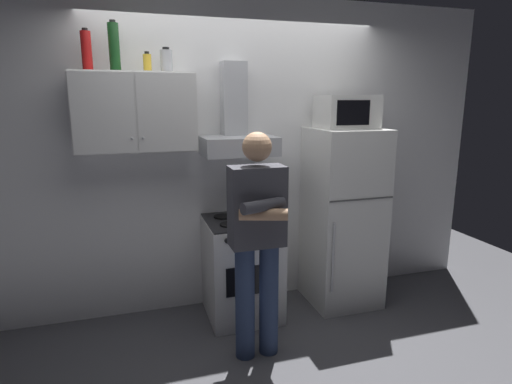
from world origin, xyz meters
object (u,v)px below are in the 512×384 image
at_px(upper_cabinet, 135,112).
at_px(bottle_wine_green, 114,47).
at_px(range_hood, 237,130).
at_px(person_standing, 257,238).
at_px(stove_oven, 242,268).
at_px(bottle_canister_steel, 166,61).
at_px(bottle_soda_red, 87,51).
at_px(microwave, 347,112).
at_px(refrigerator, 343,218).
at_px(bottle_spice_jar, 147,63).

distance_m(upper_cabinet, bottle_wine_green, 0.49).
height_order(range_hood, person_standing, range_hood).
bearing_deg(stove_oven, bottle_canister_steel, 162.99).
xyz_separation_m(person_standing, bottle_soda_red, (-1.06, 0.73, 1.29)).
xyz_separation_m(range_hood, person_standing, (-0.05, -0.73, -0.70)).
height_order(range_hood, microwave, range_hood).
bearing_deg(bottle_wine_green, stove_oven, -8.15).
height_order(stove_oven, bottle_wine_green, bottle_wine_green).
bearing_deg(bottle_soda_red, person_standing, -34.53).
height_order(stove_oven, bottle_canister_steel, bottle_canister_steel).
bearing_deg(refrigerator, bottle_soda_red, 176.54).
height_order(bottle_soda_red, bottle_wine_green, bottle_wine_green).
xyz_separation_m(upper_cabinet, person_standing, (0.75, -0.73, -0.85)).
relative_size(upper_cabinet, range_hood, 1.20).
distance_m(bottle_soda_red, bottle_canister_steel, 0.57).
relative_size(upper_cabinet, bottle_canister_steel, 4.81).
height_order(range_hood, bottle_spice_jar, bottle_spice_jar).
height_order(bottle_canister_steel, bottle_spice_jar, bottle_canister_steel).
height_order(bottle_canister_steel, bottle_wine_green, bottle_wine_green).
bearing_deg(bottle_spice_jar, range_hood, -1.26).
relative_size(range_hood, person_standing, 0.46).
relative_size(bottle_canister_steel, bottle_wine_green, 0.52).
xyz_separation_m(stove_oven, bottle_wine_green, (-0.92, 0.13, 1.79)).
bearing_deg(range_hood, bottle_wine_green, 179.66).
bearing_deg(bottle_spice_jar, microwave, -4.28).
height_order(refrigerator, bottle_wine_green, bottle_wine_green).
height_order(range_hood, bottle_wine_green, bottle_wine_green).
xyz_separation_m(bottle_wine_green, bottle_spice_jar, (0.23, 0.01, -0.10)).
bearing_deg(bottle_soda_red, bottle_spice_jar, 2.24).
distance_m(person_standing, bottle_soda_red, 1.82).
relative_size(stove_oven, person_standing, 0.53).
bearing_deg(microwave, range_hood, 173.54).
xyz_separation_m(range_hood, bottle_soda_red, (-1.11, -0.00, 0.59)).
bearing_deg(person_standing, bottle_wine_green, 139.76).
bearing_deg(microwave, bottle_soda_red, 177.05).
bearing_deg(bottle_soda_red, stove_oven, -6.43).
relative_size(stove_oven, bottle_spice_jar, 5.86).
bearing_deg(range_hood, upper_cabinet, -179.91).
xyz_separation_m(upper_cabinet, bottle_canister_steel, (0.25, 0.04, 0.39)).
distance_m(bottle_canister_steel, bottle_wine_green, 0.39).
bearing_deg(refrigerator, microwave, 90.90).
bearing_deg(range_hood, person_standing, -93.91).
bearing_deg(bottle_canister_steel, upper_cabinet, -170.70).
height_order(bottle_soda_red, bottle_spice_jar, bottle_soda_red).
bearing_deg(person_standing, microwave, 32.00).
xyz_separation_m(bottle_soda_red, bottle_spice_jar, (0.42, 0.02, -0.07)).
relative_size(person_standing, bottle_wine_green, 4.57).
height_order(bottle_wine_green, bottle_spice_jar, bottle_wine_green).
xyz_separation_m(refrigerator, bottle_canister_steel, (-1.50, 0.17, 1.34)).
relative_size(range_hood, bottle_spice_jar, 5.03).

